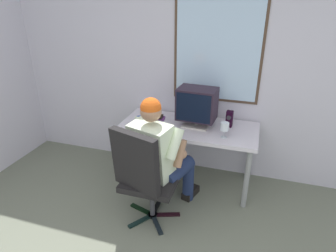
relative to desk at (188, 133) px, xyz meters
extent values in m
cube|color=silver|center=(0.02, 0.39, 0.75)|extent=(4.77, 0.06, 2.79)
cube|color=#4C3828|center=(0.21, 0.36, 0.88)|extent=(0.97, 0.01, 1.19)
cube|color=silver|center=(0.21, 0.35, 0.88)|extent=(0.91, 0.02, 1.13)
cylinder|color=gray|center=(-0.69, -0.27, -0.30)|extent=(0.06, 0.06, 0.69)
cylinder|color=gray|center=(0.69, -0.27, -0.30)|extent=(0.06, 0.06, 0.69)
cylinder|color=gray|center=(-0.69, 0.27, -0.30)|extent=(0.06, 0.06, 0.69)
cylinder|color=gray|center=(0.69, 0.27, -0.30)|extent=(0.06, 0.06, 0.69)
cube|color=silver|center=(0.00, 0.00, 0.06)|extent=(1.51, 0.67, 0.04)
cube|color=black|center=(-0.32, -0.66, -0.64)|extent=(0.28, 0.12, 0.02)
cube|color=black|center=(-0.26, -0.81, -0.64)|extent=(0.20, 0.25, 0.02)
cube|color=black|center=(-0.10, -0.81, -0.64)|extent=(0.20, 0.25, 0.02)
cube|color=black|center=(-0.05, -0.65, -0.64)|extent=(0.28, 0.13, 0.02)
cube|color=black|center=(-0.19, -0.56, -0.64)|extent=(0.05, 0.28, 0.02)
cylinder|color=black|center=(-0.18, -0.70, -0.64)|extent=(0.10, 0.10, 0.02)
cylinder|color=#3F3F44|center=(-0.18, -0.70, -0.42)|extent=(0.05, 0.05, 0.40)
cube|color=black|center=(-0.18, -0.70, -0.20)|extent=(0.50, 0.50, 0.06)
cube|color=black|center=(-0.25, -0.91, 0.11)|extent=(0.48, 0.24, 0.56)
cylinder|color=#1C294C|center=(0.03, -0.52, -0.17)|extent=(0.26, 0.44, 0.15)
cylinder|color=#1C294C|center=(0.09, -0.32, -0.41)|extent=(0.12, 0.12, 0.47)
cube|color=black|center=(0.11, -0.26, -0.61)|extent=(0.17, 0.26, 0.08)
cylinder|color=#1C294C|center=(-0.28, -0.42, -0.17)|extent=(0.26, 0.44, 0.15)
cylinder|color=#1C294C|center=(-0.22, -0.23, -0.41)|extent=(0.12, 0.12, 0.47)
cube|color=black|center=(-0.20, -0.17, -0.61)|extent=(0.17, 0.26, 0.08)
cube|color=silver|center=(-0.18, -0.67, 0.10)|extent=(0.44, 0.37, 0.56)
sphere|color=#A67859|center=(-0.18, -0.67, 0.49)|extent=(0.19, 0.19, 0.19)
sphere|color=#D45518|center=(-0.18, -0.67, 0.52)|extent=(0.19, 0.19, 0.19)
cylinder|color=silver|center=(0.04, -0.68, 0.21)|extent=(0.15, 0.25, 0.28)
cylinder|color=#A67859|center=(0.07, -0.60, 0.08)|extent=(0.12, 0.18, 0.27)
sphere|color=#A67859|center=(0.08, -0.56, 0.05)|extent=(0.09, 0.09, 0.09)
cylinder|color=silver|center=(-0.38, -0.56, 0.21)|extent=(0.14, 0.21, 0.29)
cylinder|color=#A67859|center=(-0.34, -0.42, 0.17)|extent=(0.10, 0.10, 0.26)
sphere|color=#A67859|center=(-0.31, -0.33, 0.23)|extent=(0.09, 0.09, 0.09)
cube|color=beige|center=(0.08, 0.03, 0.09)|extent=(0.30, 0.24, 0.02)
cylinder|color=beige|center=(0.08, 0.03, 0.14)|extent=(0.04, 0.04, 0.07)
cube|color=#291D2B|center=(0.08, 0.03, 0.34)|extent=(0.43, 0.30, 0.34)
cube|color=black|center=(0.07, -0.11, 0.34)|extent=(0.37, 0.03, 0.30)
cylinder|color=silver|center=(0.41, -0.16, 0.09)|extent=(0.07, 0.07, 0.00)
cylinder|color=silver|center=(0.41, -0.16, 0.13)|extent=(0.01, 0.01, 0.08)
cylinder|color=silver|center=(0.41, -0.16, 0.21)|extent=(0.09, 0.09, 0.08)
cylinder|color=#600511|center=(0.41, -0.16, 0.18)|extent=(0.08, 0.08, 0.04)
cube|color=black|center=(0.42, 0.12, 0.17)|extent=(0.08, 0.08, 0.18)
cylinder|color=#333338|center=(0.42, 0.09, 0.20)|extent=(0.05, 0.01, 0.05)
cube|color=#602E73|center=(-0.40, 0.08, 0.09)|extent=(0.18, 0.11, 0.02)
cube|color=black|center=(-0.40, 0.08, 0.12)|extent=(0.15, 0.12, 0.02)
cube|color=teal|center=(-0.24, -0.12, 0.09)|extent=(0.17, 0.16, 0.01)
cylinder|color=navy|center=(-0.53, -0.13, 0.13)|extent=(0.09, 0.09, 0.09)
camera|label=1|loc=(0.67, -2.87, 1.43)|focal=31.28mm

